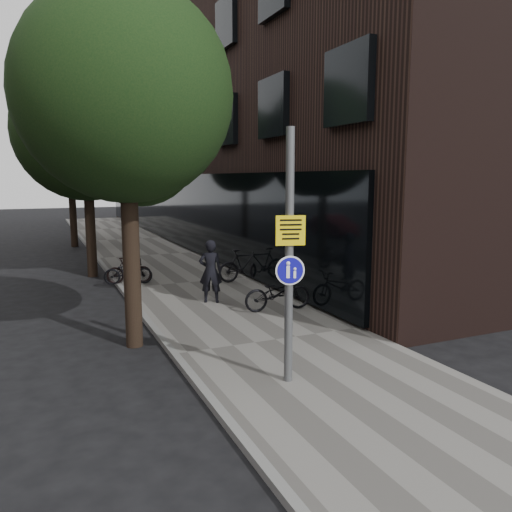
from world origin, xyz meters
TOP-DOWN VIEW (x-y plane):
  - ground at (0.00, 0.00)m, footprint 120.00×120.00m
  - sidewalk at (0.25, 10.00)m, footprint 4.50×60.00m
  - curb_edge at (-2.00, 10.00)m, footprint 0.15×60.00m
  - building_right_dark_brick at (8.50, 22.00)m, footprint 12.00×40.00m
  - street_tree_near at (-2.53, 4.64)m, footprint 4.40×4.40m
  - street_tree_mid at (-2.53, 13.14)m, footprint 5.00×5.00m
  - street_tree_far at (-2.53, 22.14)m, footprint 5.00×5.00m
  - signpost at (-0.54, 1.23)m, footprint 0.49×0.16m
  - pedestrian at (0.02, 7.07)m, footprint 0.77×0.65m
  - parked_bike_facade_near at (1.37, 5.51)m, footprint 1.89×0.80m
  - parked_bike_facade_far at (2.00, 9.38)m, footprint 1.85×0.53m
  - parked_bike_curb_near at (-1.71, 10.53)m, footprint 1.66×0.84m
  - parked_bike_curb_far at (-1.66, 10.64)m, footprint 1.52×0.64m

SIDE VIEW (x-z plane):
  - ground at x=0.00m, z-range 0.00..0.00m
  - sidewalk at x=0.25m, z-range 0.00..0.12m
  - curb_edge at x=-2.00m, z-range 0.00..0.13m
  - parked_bike_curb_near at x=-1.71m, z-range 0.12..0.95m
  - parked_bike_curb_far at x=-1.66m, z-range 0.12..1.00m
  - parked_bike_facade_near at x=1.37m, z-range 0.12..1.08m
  - parked_bike_facade_far at x=2.00m, z-range 0.12..1.23m
  - pedestrian at x=0.02m, z-range 0.12..1.92m
  - signpost at x=-0.54m, z-range 0.14..4.47m
  - street_tree_near at x=-2.53m, z-range 1.36..8.86m
  - street_tree_mid at x=-2.53m, z-range 1.21..9.01m
  - street_tree_far at x=-2.53m, z-range 1.21..9.01m
  - building_right_dark_brick at x=8.50m, z-range 0.00..18.00m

